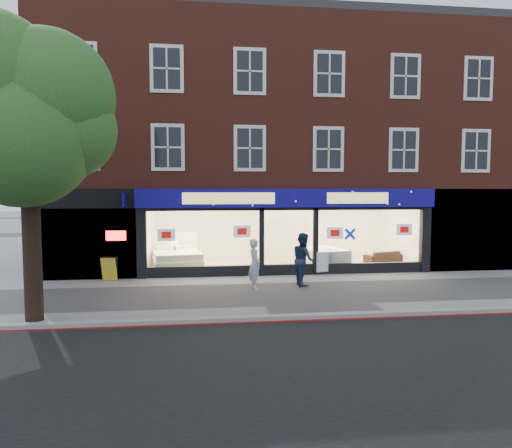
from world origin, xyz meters
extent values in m
plane|color=gray|center=(0.00, 0.00, 0.00)|extent=(120.00, 120.00, 0.00)
cube|color=black|center=(0.00, -8.00, 0.00)|extent=(60.00, 10.00, 0.01)
cube|color=#8C0A07|center=(0.00, -3.10, 0.01)|extent=(60.00, 0.10, 0.01)
cube|color=gray|center=(0.00, -2.90, 0.06)|extent=(60.00, 0.25, 0.12)
cube|color=tan|center=(0.00, 5.25, 0.05)|extent=(11.00, 4.50, 0.10)
cube|color=maroon|center=(0.00, 7.00, 6.65)|extent=(19.00, 8.00, 6.70)
cube|color=#2D2D30|center=(0.00, 7.00, 10.15)|extent=(19.00, 8.00, 0.30)
cube|color=#10087B|center=(0.00, 2.88, 2.95)|extent=(11.40, 0.28, 0.70)
cube|color=black|center=(0.00, 3.08, 0.20)|extent=(11.00, 0.18, 0.40)
cube|color=black|center=(-5.50, 3.05, 1.30)|extent=(0.35, 0.30, 2.60)
cube|color=black|center=(5.50, 3.05, 1.30)|extent=(0.35, 0.30, 2.60)
cube|color=white|center=(-3.25, 3.00, 1.45)|extent=(4.20, 0.02, 2.10)
cube|color=white|center=(3.25, 3.00, 1.45)|extent=(4.20, 0.02, 2.10)
cube|color=white|center=(0.00, 3.25, 1.15)|extent=(1.80, 0.02, 2.10)
cube|color=silver|center=(0.00, 7.50, 1.30)|extent=(11.00, 0.20, 2.60)
cube|color=#FFEAC6|center=(0.00, 5.25, 2.60)|extent=(11.00, 4.50, 0.12)
cube|color=black|center=(-7.60, 3.30, 1.65)|extent=(3.80, 0.60, 3.30)
cube|color=#FF140C|center=(-6.40, 2.95, 1.60)|extent=(0.70, 0.04, 0.35)
cube|color=black|center=(7.50, 3.20, 1.65)|extent=(4.00, 0.40, 3.30)
cylinder|color=black|center=(-7.50, -2.20, 2.20)|extent=(0.44, 0.44, 4.40)
sphere|color=#26471A|center=(-7.50, -2.20, 5.00)|extent=(3.20, 3.20, 3.20)
sphere|color=#26471A|center=(-6.80, -2.60, 5.40)|extent=(2.40, 2.40, 2.40)
cube|color=white|center=(-4.30, 4.57, 0.29)|extent=(2.22, 2.49, 0.39)
cube|color=white|center=(-4.30, 4.57, 0.63)|extent=(2.13, 2.39, 0.28)
cube|color=white|center=(-4.49, 5.72, 0.76)|extent=(1.97, 0.44, 1.33)
cube|color=white|center=(-4.84, 5.29, 0.83)|extent=(0.76, 0.46, 0.13)
cube|color=white|center=(-4.02, 5.43, 0.83)|extent=(0.76, 0.46, 0.13)
cube|color=brown|center=(-4.40, 4.80, 0.38)|extent=(0.48, 0.48, 0.55)
cube|color=silver|center=(1.60, 4.00, 0.23)|extent=(1.95, 2.25, 0.26)
cube|color=silver|center=(1.60, 4.00, 0.48)|extent=(1.95, 2.25, 0.26)
cube|color=silver|center=(1.60, 4.00, 0.74)|extent=(1.95, 2.25, 0.26)
imported|color=black|center=(4.60, 4.95, 0.35)|extent=(1.80, 1.07, 0.49)
cube|color=gold|center=(-6.60, 2.70, 0.43)|extent=(0.63, 0.49, 0.85)
imported|color=#B2B4BB|center=(-1.61, 0.66, 0.83)|extent=(0.51, 0.67, 1.66)
imported|color=#192A47|center=(0.12, 1.09, 0.90)|extent=(0.74, 0.92, 1.81)
camera|label=1|loc=(-3.36, -14.00, 3.25)|focal=32.00mm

